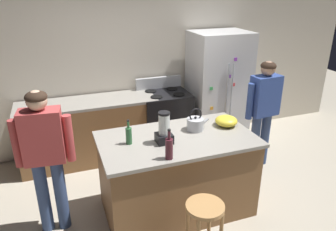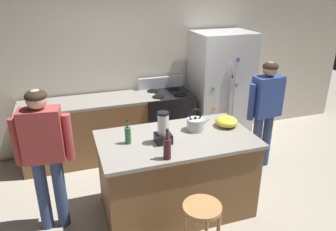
{
  "view_description": "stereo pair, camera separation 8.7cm",
  "coord_description": "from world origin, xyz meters",
  "px_view_note": "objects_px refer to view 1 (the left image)",
  "views": [
    {
      "loc": [
        -1.2,
        -2.99,
        2.55
      ],
      "look_at": [
        0.0,
        0.3,
        1.1
      ],
      "focal_mm": 34.53,
      "sensor_mm": 36.0,
      "label": 1
    },
    {
      "loc": [
        -1.11,
        -3.02,
        2.55
      ],
      "look_at": [
        0.0,
        0.3,
        1.1
      ],
      "focal_mm": 34.53,
      "sensor_mm": 36.0,
      "label": 2
    }
  ],
  "objects_px": {
    "mixing_bowl": "(226,121)",
    "person_by_island_left": "(45,150)",
    "refrigerator": "(218,89)",
    "tea_kettle": "(195,124)",
    "bar_stool": "(204,218)",
    "bottle_olive_oil": "(129,135)",
    "kitchen_island": "(177,174)",
    "stove_range": "(165,120)",
    "bottle_wine": "(169,148)",
    "blender_appliance": "(164,130)",
    "person_by_sink_right": "(264,105)"
  },
  "relations": [
    {
      "from": "bottle_wine",
      "to": "blender_appliance",
      "type": "bearing_deg",
      "value": 78.6
    },
    {
      "from": "person_by_island_left",
      "to": "person_by_sink_right",
      "type": "distance_m",
      "value": 2.94
    },
    {
      "from": "person_by_sink_right",
      "to": "blender_appliance",
      "type": "relative_size",
      "value": 4.51
    },
    {
      "from": "refrigerator",
      "to": "bottle_olive_oil",
      "type": "xyz_separation_m",
      "value": [
        -1.85,
        -1.46,
        0.13
      ]
    },
    {
      "from": "person_by_sink_right",
      "to": "bottle_wine",
      "type": "xyz_separation_m",
      "value": [
        -1.77,
        -0.95,
        0.12
      ]
    },
    {
      "from": "refrigerator",
      "to": "blender_appliance",
      "type": "height_order",
      "value": "refrigerator"
    },
    {
      "from": "bar_stool",
      "to": "tea_kettle",
      "type": "distance_m",
      "value": 1.15
    },
    {
      "from": "kitchen_island",
      "to": "bar_stool",
      "type": "relative_size",
      "value": 2.58
    },
    {
      "from": "refrigerator",
      "to": "blender_appliance",
      "type": "xyz_separation_m",
      "value": [
        -1.48,
        -1.56,
        0.18
      ]
    },
    {
      "from": "person_by_island_left",
      "to": "blender_appliance",
      "type": "distance_m",
      "value": 1.23
    },
    {
      "from": "kitchen_island",
      "to": "person_by_island_left",
      "type": "distance_m",
      "value": 1.48
    },
    {
      "from": "refrigerator",
      "to": "stove_range",
      "type": "distance_m",
      "value": 1.02
    },
    {
      "from": "mixing_bowl",
      "to": "bar_stool",
      "type": "bearing_deg",
      "value": -127.38
    },
    {
      "from": "kitchen_island",
      "to": "mixing_bowl",
      "type": "distance_m",
      "value": 0.87
    },
    {
      "from": "person_by_sink_right",
      "to": "tea_kettle",
      "type": "relative_size",
      "value": 5.72
    },
    {
      "from": "bar_stool",
      "to": "bottle_olive_oil",
      "type": "height_order",
      "value": "bottle_olive_oil"
    },
    {
      "from": "bottle_olive_oil",
      "to": "mixing_bowl",
      "type": "distance_m",
      "value": 1.21
    },
    {
      "from": "blender_appliance",
      "to": "tea_kettle",
      "type": "xyz_separation_m",
      "value": [
        0.45,
        0.18,
        -0.07
      ]
    },
    {
      "from": "bottle_olive_oil",
      "to": "stove_range",
      "type": "bearing_deg",
      "value": 58.14
    },
    {
      "from": "blender_appliance",
      "to": "mixing_bowl",
      "type": "xyz_separation_m",
      "value": [
        0.85,
        0.16,
        -0.09
      ]
    },
    {
      "from": "stove_range",
      "to": "bar_stool",
      "type": "relative_size",
      "value": 1.68
    },
    {
      "from": "refrigerator",
      "to": "person_by_island_left",
      "type": "xyz_separation_m",
      "value": [
        -2.7,
        -1.35,
        0.05
      ]
    },
    {
      "from": "bottle_olive_oil",
      "to": "kitchen_island",
      "type": "bearing_deg",
      "value": -4.61
    },
    {
      "from": "tea_kettle",
      "to": "refrigerator",
      "type": "bearing_deg",
      "value": 53.08
    },
    {
      "from": "person_by_island_left",
      "to": "bottle_olive_oil",
      "type": "xyz_separation_m",
      "value": [
        0.85,
        -0.1,
        0.08
      ]
    },
    {
      "from": "mixing_bowl",
      "to": "tea_kettle",
      "type": "height_order",
      "value": "tea_kettle"
    },
    {
      "from": "kitchen_island",
      "to": "mixing_bowl",
      "type": "xyz_separation_m",
      "value": [
        0.67,
        0.11,
        0.53
      ]
    },
    {
      "from": "blender_appliance",
      "to": "bottle_wine",
      "type": "distance_m",
      "value": 0.35
    },
    {
      "from": "person_by_island_left",
      "to": "tea_kettle",
      "type": "relative_size",
      "value": 5.85
    },
    {
      "from": "person_by_island_left",
      "to": "bar_stool",
      "type": "bearing_deg",
      "value": -36.86
    },
    {
      "from": "refrigerator",
      "to": "bottle_olive_oil",
      "type": "distance_m",
      "value": 2.35
    },
    {
      "from": "bar_stool",
      "to": "bottle_olive_oil",
      "type": "bearing_deg",
      "value": 118.23
    },
    {
      "from": "bottle_wine",
      "to": "refrigerator",
      "type": "bearing_deg",
      "value": 50.73
    },
    {
      "from": "kitchen_island",
      "to": "person_by_sink_right",
      "type": "relative_size",
      "value": 1.1
    },
    {
      "from": "stove_range",
      "to": "bottle_wine",
      "type": "distance_m",
      "value": 2.1
    },
    {
      "from": "refrigerator",
      "to": "person_by_sink_right",
      "type": "distance_m",
      "value": 0.98
    },
    {
      "from": "stove_range",
      "to": "tea_kettle",
      "type": "bearing_deg",
      "value": -94.47
    },
    {
      "from": "refrigerator",
      "to": "tea_kettle",
      "type": "height_order",
      "value": "refrigerator"
    },
    {
      "from": "person_by_sink_right",
      "to": "blender_appliance",
      "type": "bearing_deg",
      "value": -160.44
    },
    {
      "from": "person_by_island_left",
      "to": "stove_range",
      "type": "bearing_deg",
      "value": 37.87
    },
    {
      "from": "tea_kettle",
      "to": "person_by_island_left",
      "type": "bearing_deg",
      "value": 179.16
    },
    {
      "from": "bottle_olive_oil",
      "to": "bottle_wine",
      "type": "bearing_deg",
      "value": -56.48
    },
    {
      "from": "kitchen_island",
      "to": "bottle_olive_oil",
      "type": "distance_m",
      "value": 0.79
    },
    {
      "from": "mixing_bowl",
      "to": "person_by_island_left",
      "type": "bearing_deg",
      "value": 178.86
    },
    {
      "from": "person_by_sink_right",
      "to": "stove_range",
      "type": "bearing_deg",
      "value": 139.43
    },
    {
      "from": "stove_range",
      "to": "bottle_olive_oil",
      "type": "bearing_deg",
      "value": -121.86
    },
    {
      "from": "blender_appliance",
      "to": "mixing_bowl",
      "type": "distance_m",
      "value": 0.87
    },
    {
      "from": "bar_stool",
      "to": "mixing_bowl",
      "type": "distance_m",
      "value": 1.3
    },
    {
      "from": "refrigerator",
      "to": "person_by_sink_right",
      "type": "bearing_deg",
      "value": -77.19
    },
    {
      "from": "stove_range",
      "to": "refrigerator",
      "type": "bearing_deg",
      "value": -1.52
    }
  ]
}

